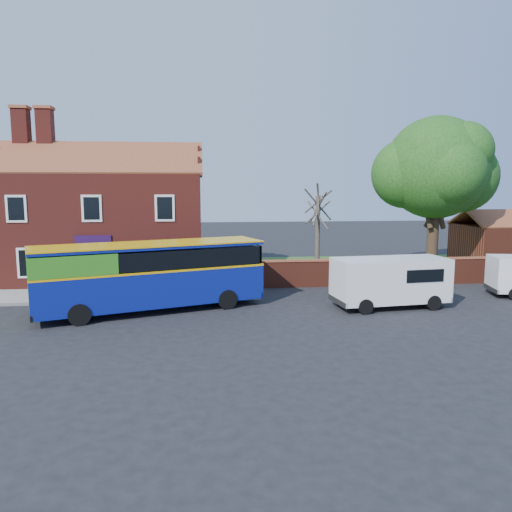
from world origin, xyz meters
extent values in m
plane|color=black|center=(0.00, 0.00, 0.00)|extent=(120.00, 120.00, 0.00)
cube|color=gray|center=(-7.00, 5.75, 0.06)|extent=(18.00, 3.50, 0.12)
cube|color=slate|center=(-7.00, 4.00, 0.07)|extent=(18.00, 0.15, 0.14)
cube|color=#426B28|center=(13.00, 13.00, 0.02)|extent=(26.00, 12.00, 0.04)
cube|color=maroon|center=(-7.00, 11.50, 3.25)|extent=(12.00, 8.00, 6.50)
cube|color=brown|center=(-7.00, 9.50, 7.50)|extent=(12.30, 4.08, 2.16)
cube|color=brown|center=(-7.00, 13.50, 7.50)|extent=(12.30, 4.08, 2.16)
cube|color=maroon|center=(-11.80, 11.50, 9.40)|extent=(0.90, 0.90, 2.20)
cube|color=maroon|center=(-10.40, 11.50, 9.40)|extent=(0.90, 0.90, 2.20)
cube|color=black|center=(-7.00, 7.47, 4.60)|extent=(1.10, 0.06, 1.50)
cube|color=#4C0F19|center=(-7.00, 7.45, 1.10)|extent=(0.95, 0.04, 2.10)
cube|color=silver|center=(-7.00, 7.47, 1.15)|extent=(1.20, 0.06, 2.30)
cube|color=#230C36|center=(-7.00, 7.44, 2.80)|extent=(2.00, 0.06, 0.60)
cube|color=maroon|center=(13.00, 7.00, 0.75)|extent=(22.00, 0.30, 1.50)
cube|color=brown|center=(13.00, 7.00, 1.55)|extent=(22.00, 0.38, 0.10)
cube|color=brown|center=(22.00, 14.25, 3.55)|extent=(8.20, 2.56, 1.24)
cube|color=navy|center=(-3.36, 2.29, 1.20)|extent=(10.76, 5.88, 1.67)
cube|color=#E6A70C|center=(-3.36, 2.29, 2.03)|extent=(10.78, 5.90, 0.10)
cube|color=black|center=(-3.36, 2.29, 2.53)|extent=(10.37, 5.76, 0.83)
cube|color=#398C1E|center=(-6.63, 1.16, 2.53)|extent=(4.23, 3.67, 0.89)
cube|color=navy|center=(-3.36, 2.29, 3.09)|extent=(10.76, 5.88, 0.14)
cube|color=#E6A70C|center=(-3.36, 2.29, 3.17)|extent=(10.81, 5.93, 0.06)
cylinder|color=black|center=(-6.13, 0.04, 0.47)|extent=(0.98, 0.57, 0.94)
cylinder|color=black|center=(-6.93, 2.36, 0.47)|extent=(0.98, 0.57, 0.94)
cylinder|color=black|center=(0.21, 2.21, 0.47)|extent=(0.98, 0.57, 0.94)
cylinder|color=black|center=(-0.59, 4.54, 0.47)|extent=(0.98, 0.57, 0.94)
cube|color=white|center=(8.06, 1.74, 1.36)|extent=(5.65, 2.78, 2.06)
cube|color=black|center=(10.49, 2.02, 1.68)|extent=(0.29, 1.84, 0.82)
cube|color=black|center=(10.72, 2.05, 0.43)|extent=(0.35, 2.17, 0.26)
cylinder|color=black|center=(6.45, 0.53, 0.36)|extent=(0.74, 0.30, 0.72)
cylinder|color=black|center=(6.22, 2.57, 0.36)|extent=(0.74, 0.30, 0.72)
cylinder|color=black|center=(9.90, 0.92, 0.36)|extent=(0.74, 0.30, 0.72)
cylinder|color=black|center=(9.67, 2.96, 0.36)|extent=(0.74, 0.30, 0.72)
cylinder|color=black|center=(15.42, 4.32, 0.32)|extent=(0.67, 0.35, 0.64)
cylinder|color=black|center=(14.58, 10.99, 2.16)|extent=(0.75, 0.75, 4.31)
sphere|color=#3D7524|center=(14.58, 10.99, 7.03)|extent=(6.75, 6.75, 6.75)
sphere|color=#3D7524|center=(16.55, 11.37, 6.47)|extent=(4.87, 4.87, 4.87)
sphere|color=#3D7524|center=(12.80, 11.56, 6.65)|extent=(4.69, 4.69, 4.69)
cylinder|color=#4C4238|center=(6.34, 9.74, 2.61)|extent=(0.30, 0.30, 5.23)
cylinder|color=#4C4238|center=(6.34, 9.74, 4.48)|extent=(0.31, 2.55, 2.05)
cylinder|color=#4C4238|center=(6.34, 9.74, 4.29)|extent=(1.33, 1.88, 1.88)
cylinder|color=#4C4238|center=(6.34, 9.74, 4.67)|extent=(2.14, 0.98, 2.08)
camera|label=1|loc=(-0.95, -21.05, 5.84)|focal=35.00mm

